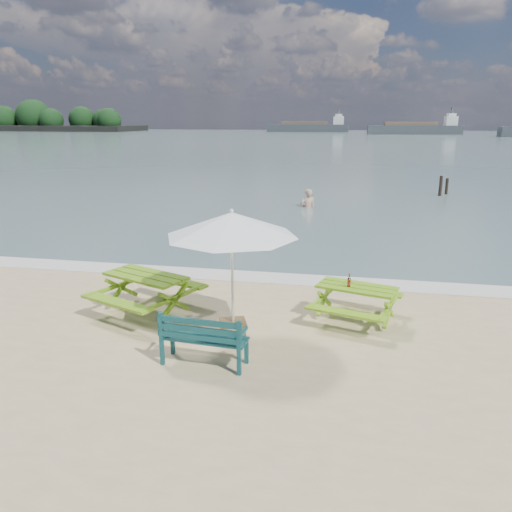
% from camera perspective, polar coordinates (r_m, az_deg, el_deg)
% --- Properties ---
extents(sea, '(300.00, 300.00, 0.00)m').
position_cam_1_polar(sea, '(92.17, 10.06, 12.87)').
color(sea, slate).
rests_on(sea, ground).
extents(foam_strip, '(22.00, 0.90, 0.01)m').
position_cam_1_polar(foam_strip, '(12.47, 0.44, -2.42)').
color(foam_strip, silver).
rests_on(foam_strip, ground).
extents(island_headland, '(90.00, 22.00, 7.60)m').
position_cam_1_polar(island_headland, '(184.98, -26.98, 13.68)').
color(island_headland, black).
rests_on(island_headland, ground).
extents(picnic_table_left, '(2.29, 2.39, 0.81)m').
position_cam_1_polar(picnic_table_left, '(10.38, -12.37, -4.31)').
color(picnic_table_left, '#689C17').
rests_on(picnic_table_left, ground).
extents(picnic_table_right, '(1.89, 2.01, 0.71)m').
position_cam_1_polar(picnic_table_right, '(9.96, 11.34, -5.42)').
color(picnic_table_right, '#6DA418').
rests_on(picnic_table_right, ground).
extents(park_bench, '(1.43, 0.58, 0.86)m').
position_cam_1_polar(park_bench, '(8.20, -5.91, -10.48)').
color(park_bench, '#0F3D41').
rests_on(park_bench, ground).
extents(side_table, '(0.60, 0.60, 0.30)m').
position_cam_1_polar(side_table, '(9.14, -2.63, -8.30)').
color(side_table, brown).
rests_on(side_table, ground).
extents(patio_umbrella, '(2.99, 2.99, 2.30)m').
position_cam_1_polar(patio_umbrella, '(8.55, -2.79, 3.63)').
color(patio_umbrella, silver).
rests_on(patio_umbrella, ground).
extents(beer_bottle, '(0.07, 0.07, 0.26)m').
position_cam_1_polar(beer_bottle, '(9.76, 10.58, -2.97)').
color(beer_bottle, brown).
rests_on(beer_bottle, picnic_table_right).
extents(swimmer, '(0.80, 0.66, 1.88)m').
position_cam_1_polar(swimmer, '(22.61, 5.92, 5.29)').
color(swimmer, tan).
rests_on(swimmer, ground).
extents(mooring_pilings, '(0.56, 0.76, 1.22)m').
position_cam_1_polar(mooring_pilings, '(27.64, 20.58, 7.29)').
color(mooring_pilings, black).
rests_on(mooring_pilings, ground).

